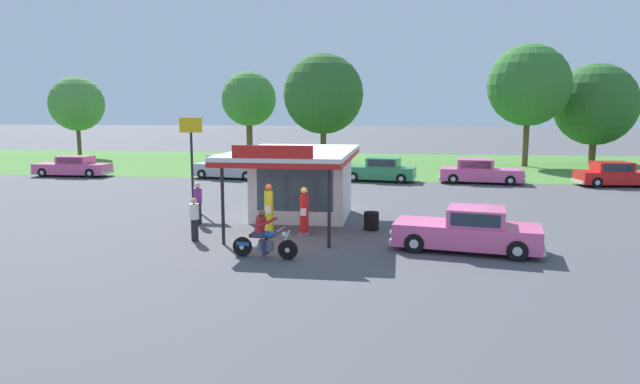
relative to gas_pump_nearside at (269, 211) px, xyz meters
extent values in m
plane|color=#4C4C51|center=(0.81, -1.30, -0.89)|extent=(300.00, 300.00, 0.00)
cube|color=#477A33|center=(0.81, 28.70, -0.89)|extent=(120.00, 24.00, 0.01)
cube|color=silver|center=(0.69, 3.59, 0.58)|extent=(3.97, 3.80, 2.95)
cube|color=#384C56|center=(0.69, 1.71, 0.64)|extent=(3.18, 0.05, 1.89)
cube|color=silver|center=(0.69, 1.72, 2.14)|extent=(4.67, 8.04, 0.16)
cube|color=red|center=(0.69, 1.72, 1.96)|extent=(4.67, 8.04, 0.18)
cube|color=red|center=(0.69, -2.27, 2.44)|extent=(2.78, 0.08, 0.44)
cylinder|color=black|center=(2.57, -1.90, 0.58)|extent=(0.12, 0.12, 2.95)
cylinder|color=black|center=(-1.20, -1.90, 0.58)|extent=(0.12, 0.12, 2.95)
cube|color=slate|center=(0.00, 0.00, -0.84)|extent=(0.44, 0.44, 0.10)
cylinder|color=yellow|center=(0.00, 0.00, 0.00)|extent=(0.34, 0.34, 1.58)
cube|color=white|center=(0.00, -0.18, 0.08)|extent=(0.22, 0.02, 0.28)
sphere|color=orange|center=(0.00, 0.00, 0.93)|extent=(0.26, 0.26, 0.26)
cube|color=slate|center=(1.37, 0.00, -0.84)|extent=(0.44, 0.44, 0.10)
cylinder|color=red|center=(1.37, 0.00, -0.05)|extent=(0.34, 0.34, 1.48)
cube|color=white|center=(1.37, -0.18, 0.02)|extent=(0.22, 0.02, 0.28)
sphere|color=#EACC4C|center=(1.37, 0.00, 0.83)|extent=(0.26, 0.26, 0.26)
cylinder|color=black|center=(1.47, -3.59, -0.57)|extent=(0.65, 0.18, 0.64)
cylinder|color=silver|center=(1.47, -3.59, -0.57)|extent=(0.17, 0.14, 0.16)
cylinder|color=black|center=(-0.08, -3.40, -0.57)|extent=(0.65, 0.18, 0.64)
cylinder|color=silver|center=(-0.08, -3.40, -0.57)|extent=(0.17, 0.14, 0.16)
ellipsoid|color=#1E4C8C|center=(0.80, -3.51, -0.11)|extent=(0.59, 0.31, 0.24)
cube|color=#59595E|center=(0.75, -3.50, -0.47)|extent=(0.47, 0.29, 0.36)
cube|color=black|center=(0.45, -3.47, -0.17)|extent=(0.51, 0.32, 0.10)
cylinder|color=silver|center=(1.37, -3.58, -0.29)|extent=(0.37, 0.11, 0.71)
cylinder|color=silver|center=(1.25, -3.56, 0.09)|extent=(0.12, 0.70, 0.04)
sphere|color=silver|center=(1.35, -3.58, -0.07)|extent=(0.16, 0.16, 0.16)
cube|color=#1E4C8C|center=(-0.03, -3.41, -0.45)|extent=(0.46, 0.23, 0.12)
cylinder|color=silver|center=(0.37, -3.31, -0.61)|extent=(0.71, 0.17, 0.18)
cube|color=#2D3351|center=(0.52, -3.47, -0.11)|extent=(0.44, 0.39, 0.14)
cylinder|color=#2D3351|center=(0.74, -3.34, -0.51)|extent=(0.15, 0.24, 0.56)
cylinder|color=#2D3351|center=(0.70, -3.66, -0.51)|extent=(0.15, 0.24, 0.56)
cylinder|color=#B21E23|center=(0.56, -3.48, 0.21)|extent=(0.45, 0.37, 0.60)
sphere|color=brown|center=(0.62, -3.49, 0.58)|extent=(0.22, 0.22, 0.22)
cylinder|color=#B21E23|center=(0.82, -3.31, 0.29)|extent=(0.54, 0.15, 0.31)
cylinder|color=#B21E23|center=(0.77, -3.71, 0.29)|extent=(0.54, 0.15, 0.31)
cube|color=#E55993|center=(7.21, -1.61, -0.34)|extent=(5.00, 2.60, 0.75)
cube|color=#E55993|center=(7.51, -1.66, 0.32)|extent=(2.09, 1.89, 0.57)
cube|color=#283847|center=(6.62, -1.50, 0.32)|extent=(0.28, 1.40, 0.45)
cube|color=#283847|center=(7.37, -2.43, 0.32)|extent=(1.55, 0.30, 0.43)
cube|color=#283847|center=(7.64, -0.89, 0.32)|extent=(1.55, 0.30, 0.43)
cube|color=silver|center=(4.83, -1.19, -0.59)|extent=(0.41, 1.72, 0.18)
cube|color=silver|center=(9.58, -2.02, -0.59)|extent=(0.41, 1.72, 0.18)
sphere|color=white|center=(4.72, -1.76, -0.30)|extent=(0.18, 0.18, 0.18)
sphere|color=white|center=(4.92, -0.62, -0.30)|extent=(0.18, 0.18, 0.18)
cylinder|color=black|center=(5.47, -2.16, -0.56)|extent=(0.68, 0.31, 0.66)
cylinder|color=silver|center=(5.47, -2.16, -0.56)|extent=(0.33, 0.27, 0.30)
cylinder|color=black|center=(5.76, -0.50, -0.56)|extent=(0.68, 0.31, 0.66)
cylinder|color=silver|center=(5.76, -0.50, -0.56)|extent=(0.33, 0.27, 0.30)
cylinder|color=black|center=(8.66, -2.72, -0.56)|extent=(0.68, 0.31, 0.66)
cylinder|color=silver|center=(8.66, -2.72, -0.56)|extent=(0.33, 0.27, 0.30)
cylinder|color=black|center=(8.95, -1.05, -0.56)|extent=(0.68, 0.31, 0.66)
cylinder|color=silver|center=(8.95, -1.05, -0.56)|extent=(0.33, 0.27, 0.30)
cube|color=#2D844C|center=(3.58, 16.74, -0.31)|extent=(4.88, 2.46, 0.80)
cube|color=#2D844C|center=(3.83, 16.70, 0.39)|extent=(2.31, 1.86, 0.59)
cube|color=#283847|center=(2.81, 16.85, 0.39)|extent=(0.25, 1.38, 0.48)
cube|color=#283847|center=(3.71, 15.94, 0.39)|extent=(1.77, 0.30, 0.45)
cube|color=#283847|center=(3.94, 17.46, 0.39)|extent=(1.77, 0.30, 0.45)
cube|color=silver|center=(1.24, 17.09, -0.59)|extent=(0.37, 1.69, 0.18)
cube|color=silver|center=(5.92, 16.38, -0.59)|extent=(0.37, 1.69, 0.18)
sphere|color=white|center=(1.15, 16.53, -0.27)|extent=(0.18, 0.18, 0.18)
sphere|color=white|center=(1.32, 17.65, -0.27)|extent=(0.18, 0.18, 0.18)
cylinder|color=black|center=(1.88, 16.15, -0.56)|extent=(0.68, 0.30, 0.66)
cylinder|color=silver|center=(1.88, 16.15, -0.56)|extent=(0.33, 0.26, 0.30)
cylinder|color=black|center=(2.13, 17.79, -0.56)|extent=(0.68, 0.30, 0.66)
cylinder|color=silver|center=(2.13, 17.79, -0.56)|extent=(0.33, 0.26, 0.30)
cylinder|color=black|center=(5.03, 15.68, -0.56)|extent=(0.68, 0.30, 0.66)
cylinder|color=silver|center=(5.03, 15.68, -0.56)|extent=(0.33, 0.26, 0.30)
cylinder|color=black|center=(5.27, 17.32, -0.56)|extent=(0.68, 0.30, 0.66)
cylinder|color=silver|center=(5.27, 17.32, -0.56)|extent=(0.33, 0.26, 0.30)
cube|color=#E55993|center=(-18.41, 16.46, -0.34)|extent=(5.28, 1.89, 0.73)
cube|color=#E55993|center=(-18.14, 16.47, 0.30)|extent=(2.24, 1.63, 0.55)
cube|color=#283847|center=(-19.23, 16.45, 0.30)|extent=(0.06, 1.41, 0.44)
cube|color=#283847|center=(-18.13, 15.69, 0.30)|extent=(1.88, 0.06, 0.42)
cube|color=#283847|center=(-18.15, 17.25, 0.30)|extent=(1.88, 0.06, 0.42)
cube|color=silver|center=(-21.07, 16.42, -0.59)|extent=(0.15, 1.72, 0.18)
cube|color=silver|center=(-15.76, 16.51, -0.59)|extent=(0.15, 1.72, 0.18)
sphere|color=white|center=(-21.07, 15.84, -0.31)|extent=(0.18, 0.18, 0.18)
sphere|color=white|center=(-21.09, 17.00, -0.31)|extent=(0.18, 0.18, 0.18)
cylinder|color=black|center=(-20.18, 15.59, -0.56)|extent=(0.66, 0.21, 0.66)
cylinder|color=silver|center=(-20.18, 15.59, -0.56)|extent=(0.30, 0.22, 0.30)
cylinder|color=black|center=(-20.21, 17.28, -0.56)|extent=(0.66, 0.21, 0.66)
cylinder|color=silver|center=(-20.21, 17.28, -0.56)|extent=(0.30, 0.22, 0.30)
cylinder|color=black|center=(-16.61, 15.65, -0.56)|extent=(0.66, 0.21, 0.66)
cylinder|color=silver|center=(-16.61, 15.65, -0.56)|extent=(0.30, 0.22, 0.30)
cylinder|color=black|center=(-16.64, 17.34, -0.56)|extent=(0.66, 0.21, 0.66)
cylinder|color=silver|center=(-16.64, 17.34, -0.56)|extent=(0.30, 0.22, 0.30)
cube|color=red|center=(18.41, 16.44, -0.34)|extent=(4.96, 2.39, 0.75)
cube|color=red|center=(18.04, 16.40, 0.33)|extent=(2.30, 1.88, 0.59)
cube|color=#283847|center=(19.08, 16.51, 0.33)|extent=(0.20, 1.47, 0.47)
cube|color=#283847|center=(17.95, 17.21, 0.33)|extent=(1.81, 0.23, 0.45)
cube|color=#283847|center=(18.13, 15.58, 0.33)|extent=(1.81, 0.23, 0.45)
cube|color=silver|center=(16.00, 16.17, -0.59)|extent=(0.31, 1.80, 0.18)
cylinder|color=black|center=(19.93, 17.49, -0.56)|extent=(0.68, 0.27, 0.66)
cylinder|color=silver|center=(19.93, 17.49, -0.56)|extent=(0.32, 0.25, 0.30)
cylinder|color=black|center=(16.69, 17.14, -0.56)|extent=(0.68, 0.27, 0.66)
cylinder|color=silver|center=(16.69, 17.14, -0.56)|extent=(0.32, 0.25, 0.30)
cylinder|color=black|center=(16.88, 15.38, -0.56)|extent=(0.68, 0.27, 0.66)
cylinder|color=silver|center=(16.88, 15.38, -0.56)|extent=(0.32, 0.25, 0.30)
cube|color=#B7B7BC|center=(-6.80, 16.82, -0.28)|extent=(5.25, 2.67, 0.85)
cube|color=#B7B7BC|center=(-7.17, 16.88, 0.44)|extent=(2.31, 1.94, 0.61)
cube|color=#283847|center=(-6.17, 16.71, 0.44)|extent=(0.29, 1.41, 0.48)
cube|color=#283847|center=(-7.03, 17.66, 0.44)|extent=(1.73, 0.33, 0.46)
cube|color=#283847|center=(-7.31, 16.10, 0.44)|extent=(1.73, 0.33, 0.46)
cube|color=silver|center=(-4.30, 16.38, -0.59)|extent=(0.42, 1.73, 0.18)
cube|color=silver|center=(-9.29, 17.26, -0.59)|extent=(0.42, 1.73, 0.18)
sphere|color=white|center=(-4.19, 16.95, -0.24)|extent=(0.18, 0.18, 0.18)
sphere|color=white|center=(-4.39, 15.80, -0.24)|extent=(0.18, 0.18, 0.18)
cylinder|color=black|center=(-4.97, 17.36, -0.56)|extent=(0.68, 0.31, 0.66)
cylinder|color=silver|center=(-4.97, 17.36, -0.56)|extent=(0.33, 0.27, 0.30)
cylinder|color=black|center=(-5.27, 15.68, -0.56)|extent=(0.68, 0.31, 0.66)
cylinder|color=silver|center=(-5.27, 15.68, -0.56)|extent=(0.33, 0.27, 0.30)
cylinder|color=black|center=(-8.32, 17.95, -0.56)|extent=(0.68, 0.31, 0.66)
cylinder|color=silver|center=(-8.32, 17.95, -0.56)|extent=(0.33, 0.27, 0.30)
cylinder|color=black|center=(-8.62, 16.27, -0.56)|extent=(0.68, 0.31, 0.66)
cylinder|color=silver|center=(-8.62, 16.27, -0.56)|extent=(0.33, 0.27, 0.30)
cube|color=#E55993|center=(10.16, 16.69, -0.32)|extent=(5.31, 2.40, 0.77)
cube|color=#E55993|center=(9.77, 16.73, 0.37)|extent=(2.41, 1.89, 0.61)
cube|color=#283847|center=(10.88, 16.62, 0.37)|extent=(0.19, 1.48, 0.49)
cube|color=#283847|center=(9.85, 17.55, 0.37)|extent=(1.91, 0.22, 0.46)
cube|color=#283847|center=(9.69, 15.91, 0.37)|extent=(1.91, 0.22, 0.46)
cube|color=silver|center=(12.76, 16.44, -0.59)|extent=(0.30, 1.81, 0.18)
cube|color=silver|center=(7.57, 16.95, -0.59)|extent=(0.30, 1.81, 0.18)
sphere|color=white|center=(12.82, 17.04, -0.28)|extent=(0.18, 0.18, 0.18)
sphere|color=white|center=(12.71, 15.83, -0.28)|extent=(0.18, 0.18, 0.18)
cylinder|color=black|center=(11.99, 17.41, -0.56)|extent=(0.68, 0.26, 0.66)
cylinder|color=silver|center=(11.99, 17.41, -0.56)|extent=(0.32, 0.25, 0.30)
cylinder|color=black|center=(11.82, 15.63, -0.56)|extent=(0.68, 0.26, 0.66)
cylinder|color=silver|center=(11.82, 15.63, -0.56)|extent=(0.32, 0.25, 0.30)
cylinder|color=black|center=(8.51, 17.75, -0.56)|extent=(0.68, 0.26, 0.66)
cylinder|color=silver|center=(8.51, 17.75, -0.56)|extent=(0.32, 0.25, 0.30)
cylinder|color=black|center=(8.34, 15.97, -0.56)|extent=(0.68, 0.26, 0.66)
cylinder|color=silver|center=(8.34, 15.97, -0.56)|extent=(0.32, 0.25, 0.30)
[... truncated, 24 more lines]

